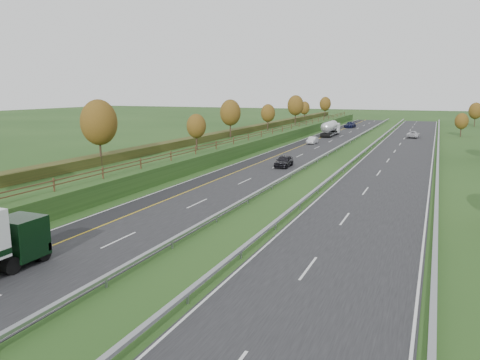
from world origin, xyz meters
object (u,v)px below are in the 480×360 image
object	(u,v)px
road_tanker	(330,128)
car_oncoming	(413,134)
car_small_far	(350,125)
car_dark_near	(284,161)
car_silver_mid	(312,140)

from	to	relation	value
road_tanker	car_oncoming	xyz separation A→B (m)	(18.32, 2.87, -1.08)
road_tanker	car_small_far	world-z (taller)	road_tanker
car_dark_near	car_oncoming	world-z (taller)	car_dark_near
car_silver_mid	car_oncoming	xyz separation A→B (m)	(18.12, 20.71, 0.05)
car_silver_mid	car_oncoming	size ratio (longest dim) A/B	0.79
car_dark_near	car_oncoming	distance (m)	52.76
road_tanker	car_silver_mid	bearing A→B (deg)	-89.36
car_oncoming	car_dark_near	bearing A→B (deg)	76.04
car_silver_mid	car_oncoming	distance (m)	27.52
car_small_far	car_oncoming	xyz separation A→B (m)	(18.22, -23.49, -0.08)
car_silver_mid	car_small_far	distance (m)	44.19
car_small_far	car_oncoming	distance (m)	29.72
car_dark_near	road_tanker	bearing A→B (deg)	91.98
car_small_far	road_tanker	bearing A→B (deg)	-83.46
car_dark_near	car_oncoming	size ratio (longest dim) A/B	0.89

